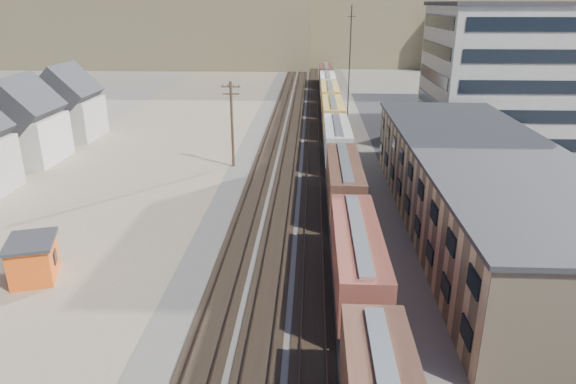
{
  "coord_description": "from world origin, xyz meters",
  "views": [
    {
      "loc": [
        0.72,
        -15.92,
        18.33
      ],
      "look_at": [
        -1.24,
        25.43,
        3.0
      ],
      "focal_mm": 32.0,
      "sensor_mm": 36.0,
      "label": 1
    }
  ],
  "objects_px": {
    "maintenance_shed": "(33,259)",
    "parked_car_blue": "(518,151)",
    "utility_pole_north": "(232,123)",
    "freight_train": "(335,125)"
  },
  "relations": [
    {
      "from": "freight_train",
      "to": "parked_car_blue",
      "type": "relative_size",
      "value": 20.27
    },
    {
      "from": "utility_pole_north",
      "to": "parked_car_blue",
      "type": "distance_m",
      "value": 35.74
    },
    {
      "from": "freight_train",
      "to": "utility_pole_north",
      "type": "bearing_deg",
      "value": -140.49
    },
    {
      "from": "utility_pole_north",
      "to": "parked_car_blue",
      "type": "height_order",
      "value": "utility_pole_north"
    },
    {
      "from": "utility_pole_north",
      "to": "parked_car_blue",
      "type": "relative_size",
      "value": 1.69
    },
    {
      "from": "maintenance_shed",
      "to": "parked_car_blue",
      "type": "bearing_deg",
      "value": 35.42
    },
    {
      "from": "utility_pole_north",
      "to": "freight_train",
      "type": "bearing_deg",
      "value": 39.51
    },
    {
      "from": "maintenance_shed",
      "to": "utility_pole_north",
      "type": "bearing_deg",
      "value": 69.39
    },
    {
      "from": "maintenance_shed",
      "to": "parked_car_blue",
      "type": "relative_size",
      "value": 0.81
    },
    {
      "from": "utility_pole_north",
      "to": "maintenance_shed",
      "type": "relative_size",
      "value": 2.09
    }
  ]
}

